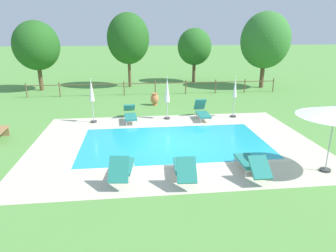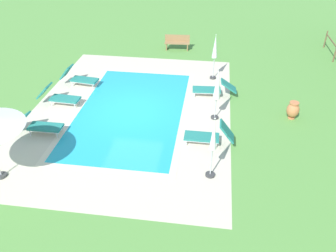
{
  "view_description": "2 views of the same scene",
  "coord_description": "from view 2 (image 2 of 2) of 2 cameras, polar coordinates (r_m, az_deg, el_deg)",
  "views": [
    {
      "loc": [
        -1.66,
        -12.13,
        4.66
      ],
      "look_at": [
        -0.2,
        0.5,
        0.6
      ],
      "focal_mm": 32.58,
      "sensor_mm": 36.0,
      "label": 1
    },
    {
      "loc": [
        12.78,
        3.43,
        7.8
      ],
      "look_at": [
        1.85,
        1.89,
        0.58
      ],
      "focal_mm": 37.38,
      "sensor_mm": 36.0,
      "label": 2
    }
  ],
  "objects": [
    {
      "name": "swimming_pool_water",
      "position": [
        15.36,
        -6.05,
        2.51
      ],
      "size": [
        7.82,
        4.43,
        0.01
      ],
      "primitive_type": "cube",
      "color": "#23A8C1",
      "rests_on": "ground"
    },
    {
      "name": "terracotta_urn_near_fence",
      "position": [
        15.42,
        19.71,
        2.5
      ],
      "size": [
        0.51,
        0.51,
        0.77
      ],
      "color": "#C67547",
      "rests_on": "ground"
    },
    {
      "name": "sun_lounger_north_end",
      "position": [
        17.84,
        -14.26,
        7.64
      ],
      "size": [
        0.82,
        1.92,
        0.98
      ],
      "color": "#237A70",
      "rests_on": "ground"
    },
    {
      "name": "pool_deck_paving",
      "position": [
        15.36,
        -6.05,
        2.51
      ],
      "size": [
        11.98,
        8.59,
        0.01
      ],
      "primitive_type": "cube",
      "color": "beige",
      "rests_on": "ground"
    },
    {
      "name": "sun_lounger_south_mid",
      "position": [
        16.32,
        -17.35,
        4.59
      ],
      "size": [
        0.72,
        1.94,
        0.95
      ],
      "color": "#237A70",
      "rests_on": "ground"
    },
    {
      "name": "sun_lounger_north_far",
      "position": [
        13.07,
        6.68,
        -1.53
      ],
      "size": [
        0.61,
        1.85,
        1.0
      ],
      "color": "#237A70",
      "rests_on": "ground"
    },
    {
      "name": "sun_lounger_north_near_steps",
      "position": [
        16.43,
        7.34,
        6.03
      ],
      "size": [
        0.72,
        2.05,
        0.81
      ],
      "color": "#237A70",
      "rests_on": "ground"
    },
    {
      "name": "patio_umbrella_closed_row_west",
      "position": [
        17.7,
        7.66,
        12.18
      ],
      "size": [
        0.32,
        0.32,
        2.32
      ],
      "color": "#383838",
      "rests_on": "ground"
    },
    {
      "name": "ground_plane",
      "position": [
        15.36,
        -6.05,
        2.5
      ],
      "size": [
        160.0,
        160.0,
        0.0
      ],
      "primitive_type": "plane",
      "color": "#599342"
    },
    {
      "name": "sun_lounger_north_mid",
      "position": [
        14.53,
        -20.41,
        0.15
      ],
      "size": [
        0.61,
        2.01,
        0.82
      ],
      "color": "#237A70",
      "rests_on": "ground"
    },
    {
      "name": "wooden_bench_lawn_side",
      "position": [
        21.77,
        1.51,
        13.53
      ],
      "size": [
        0.53,
        1.52,
        0.87
      ],
      "color": "#937047",
      "rests_on": "ground"
    },
    {
      "name": "patio_umbrella_closed_row_centre",
      "position": [
        14.15,
        8.04,
        6.38
      ],
      "size": [
        0.32,
        0.32,
        2.3
      ],
      "color": "#383838",
      "rests_on": "ground"
    },
    {
      "name": "patio_umbrella_closed_row_mid_west",
      "position": [
        11.01,
        7.37,
        -2.41
      ],
      "size": [
        0.32,
        0.32,
        2.29
      ],
      "color": "#383838",
      "rests_on": "ground"
    },
    {
      "name": "pool_coping_rim",
      "position": [
        15.35,
        -6.05,
        2.52
      ],
      "size": [
        8.3,
        4.91,
        0.01
      ],
      "color": "beige",
      "rests_on": "ground"
    }
  ]
}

